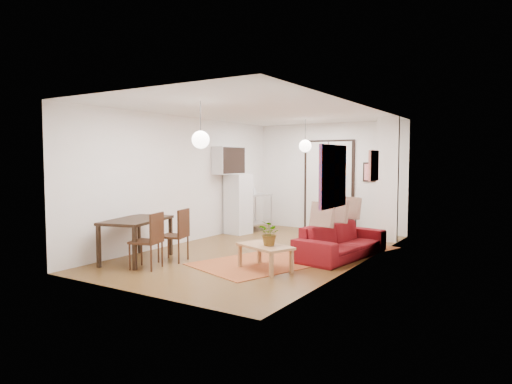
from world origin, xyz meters
The scene contains 27 objects.
floor centered at (0.00, 0.00, 0.00)m, with size 7.00×7.00×0.00m, color brown.
ceiling centered at (0.00, 0.00, 2.90)m, with size 4.20×7.00×0.02m, color silver.
wall_back centered at (0.00, 3.50, 1.45)m, with size 4.20×0.02×2.90m, color white.
wall_front centered at (0.00, -3.50, 1.45)m, with size 4.20×0.02×2.90m, color white.
wall_left centered at (-2.10, 0.00, 1.45)m, with size 0.02×7.00×2.90m, color white.
wall_right centered at (2.10, 0.00, 1.45)m, with size 0.02×7.00×2.90m, color white.
double_doors centered at (0.00, 3.46, 1.20)m, with size 1.44×0.06×2.50m, color white.
stub_partition centered at (1.85, 2.55, 1.45)m, with size 0.50×0.10×2.90m, color white.
wall_cabinet centered at (-1.92, 1.50, 1.90)m, with size 0.35×1.00×0.70m, color silver.
painting_popart centered at (2.08, -1.25, 1.65)m, with size 0.05×1.00×1.00m, color red.
painting_abstract centered at (2.08, 0.80, 1.80)m, with size 0.05×0.50×0.60m, color beige.
poster_back centered at (1.15, 3.47, 1.60)m, with size 0.40×0.03×0.50m, color red.
print_left centered at (-2.07, 2.00, 1.95)m, with size 0.03×0.44×0.54m, color #9E6241.
pendant_back centered at (0.00, 2.00, 2.25)m, with size 0.30×0.30×0.80m.
pendant_front centered at (0.00, -2.00, 2.25)m, with size 0.30×0.30×0.80m.
kilim_rug centered at (0.86, 0.08, 0.01)m, with size 1.67×4.45×0.01m, color #B5612D.
sofa centered at (1.60, 0.37, 0.33)m, with size 0.87×2.24×0.65m, color maroon.
coffee_table centered at (0.87, -1.34, 0.38)m, with size 1.12×0.86×0.44m.
potted_plant centered at (0.97, -1.34, 0.66)m, with size 0.39×0.34×0.43m, color #306B32.
kitchen_counter centered at (-1.75, 2.19, 0.65)m, with size 0.82×1.36×0.99m.
bowl centered at (-1.75, 1.89, 1.02)m, with size 0.23×0.23×0.06m, color beige.
soap_bottle centered at (-1.75, 2.44, 1.09)m, with size 0.09×0.09×0.20m, color #5389B5.
fridge centered at (-1.75, 1.68, 0.77)m, with size 0.55×0.55×1.55m, color white.
dining_table centered at (-1.57, -1.99, 0.71)m, with size 1.19×1.62×0.80m.
dining_chair_near centered at (-0.97, -1.54, 0.58)m, with size 0.58×0.73×0.99m.
dining_chair_far centered at (-0.97, -2.24, 0.58)m, with size 0.58×0.73×0.99m.
black_side_chair centered at (0.64, 3.23, 0.50)m, with size 0.51×0.53×0.86m.
Camera 1 is at (4.88, -8.03, 1.91)m, focal length 32.00 mm.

